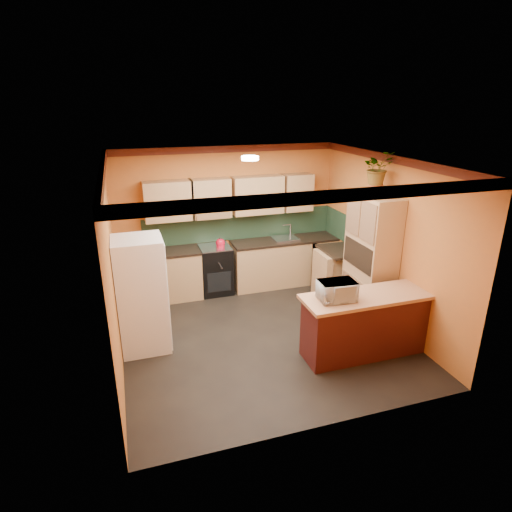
% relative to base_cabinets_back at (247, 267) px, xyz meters
% --- Properties ---
extents(room_shell, '(4.24, 4.24, 2.72)m').
position_rel_base_cabinets_back_xyz_m(room_shell, '(-0.27, -1.52, 1.65)').
color(room_shell, black).
rests_on(room_shell, ground).
extents(base_cabinets_back, '(3.65, 0.60, 0.88)m').
position_rel_base_cabinets_back_xyz_m(base_cabinets_back, '(0.00, 0.00, 0.00)').
color(base_cabinets_back, tan).
rests_on(base_cabinets_back, ground).
extents(countertop_back, '(3.65, 0.62, 0.04)m').
position_rel_base_cabinets_back_xyz_m(countertop_back, '(0.00, -0.00, 0.46)').
color(countertop_back, black).
rests_on(countertop_back, base_cabinets_back).
extents(stove, '(0.58, 0.58, 0.91)m').
position_rel_base_cabinets_back_xyz_m(stove, '(-0.62, -0.00, 0.02)').
color(stove, black).
rests_on(stove, ground).
extents(kettle, '(0.19, 0.19, 0.18)m').
position_rel_base_cabinets_back_xyz_m(kettle, '(-0.53, -0.05, 0.56)').
color(kettle, red).
rests_on(kettle, stove).
extents(sink, '(0.48, 0.40, 0.03)m').
position_rel_base_cabinets_back_xyz_m(sink, '(0.78, 0.00, 0.50)').
color(sink, silver).
rests_on(sink, countertop_back).
extents(base_cabinets_right, '(0.60, 0.80, 0.88)m').
position_rel_base_cabinets_back_xyz_m(base_cabinets_right, '(1.50, -0.87, 0.00)').
color(base_cabinets_right, tan).
rests_on(base_cabinets_right, ground).
extents(countertop_right, '(0.62, 0.80, 0.04)m').
position_rel_base_cabinets_back_xyz_m(countertop_right, '(1.50, -0.87, 0.46)').
color(countertop_right, black).
rests_on(countertop_right, base_cabinets_right).
extents(fridge, '(0.68, 0.66, 1.70)m').
position_rel_base_cabinets_back_xyz_m(fridge, '(-2.05, -1.58, 0.41)').
color(fridge, white).
rests_on(fridge, ground).
extents(pantry, '(0.48, 0.90, 2.10)m').
position_rel_base_cabinets_back_xyz_m(pantry, '(1.55, -1.78, 0.61)').
color(pantry, tan).
rests_on(pantry, ground).
extents(fern_pot, '(0.22, 0.22, 0.16)m').
position_rel_base_cabinets_back_xyz_m(fern_pot, '(1.55, -1.73, 1.74)').
color(fern_pot, brown).
rests_on(fern_pot, pantry).
extents(fern, '(0.48, 0.42, 0.51)m').
position_rel_base_cabinets_back_xyz_m(fern, '(1.55, -1.73, 2.07)').
color(fern, tan).
rests_on(fern, fern_pot).
extents(breakfast_bar, '(1.80, 0.55, 0.88)m').
position_rel_base_cabinets_back_xyz_m(breakfast_bar, '(0.96, -2.72, 0.00)').
color(breakfast_bar, '#451810').
rests_on(breakfast_bar, ground).
extents(bar_top, '(1.90, 0.65, 0.05)m').
position_rel_base_cabinets_back_xyz_m(bar_top, '(0.96, -2.72, 0.47)').
color(bar_top, tan).
rests_on(bar_top, breakfast_bar).
extents(microwave, '(0.51, 0.36, 0.27)m').
position_rel_base_cabinets_back_xyz_m(microwave, '(0.45, -2.72, 0.62)').
color(microwave, white).
rests_on(microwave, bar_top).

